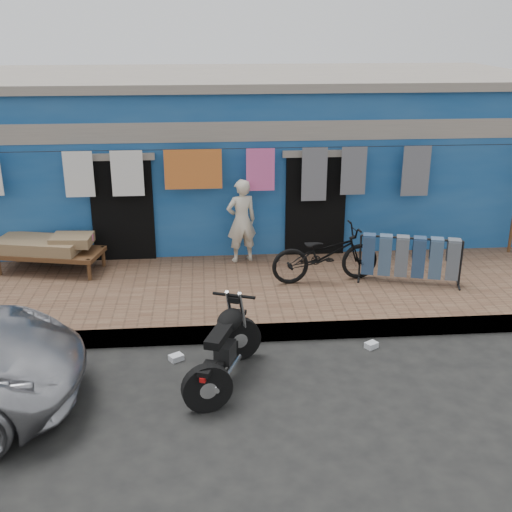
{
  "coord_description": "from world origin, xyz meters",
  "views": [
    {
      "loc": [
        -0.72,
        -6.75,
        4.41
      ],
      "look_at": [
        0.0,
        2.0,
        1.15
      ],
      "focal_mm": 45.0,
      "sensor_mm": 36.0,
      "label": 1
    }
  ],
  "objects_px": {
    "bicycle": "(326,248)",
    "jeans_rack": "(410,259)",
    "motorcycle": "(224,346)",
    "charpoy": "(51,254)",
    "seated_person": "(241,221)"
  },
  "relations": [
    {
      "from": "bicycle",
      "to": "jeans_rack",
      "type": "xyz_separation_m",
      "value": [
        1.39,
        -0.18,
        -0.17
      ]
    },
    {
      "from": "seated_person",
      "to": "motorcycle",
      "type": "distance_m",
      "value": 3.82
    },
    {
      "from": "bicycle",
      "to": "jeans_rack",
      "type": "relative_size",
      "value": 1.03
    },
    {
      "from": "seated_person",
      "to": "jeans_rack",
      "type": "relative_size",
      "value": 0.87
    },
    {
      "from": "motorcycle",
      "to": "charpoy",
      "type": "xyz_separation_m",
      "value": [
        -2.88,
        3.55,
        0.03
      ]
    },
    {
      "from": "jeans_rack",
      "to": "motorcycle",
      "type": "bearing_deg",
      "value": -141.69
    },
    {
      "from": "bicycle",
      "to": "seated_person",
      "type": "bearing_deg",
      "value": 44.62
    },
    {
      "from": "seated_person",
      "to": "motorcycle",
      "type": "height_order",
      "value": "seated_person"
    },
    {
      "from": "motorcycle",
      "to": "charpoy",
      "type": "bearing_deg",
      "value": 149.3
    },
    {
      "from": "motorcycle",
      "to": "bicycle",
      "type": "bearing_deg",
      "value": 76.56
    },
    {
      "from": "bicycle",
      "to": "charpoy",
      "type": "distance_m",
      "value": 4.76
    },
    {
      "from": "seated_person",
      "to": "bicycle",
      "type": "bearing_deg",
      "value": 125.47
    },
    {
      "from": "motorcycle",
      "to": "jeans_rack",
      "type": "height_order",
      "value": "jeans_rack"
    },
    {
      "from": "seated_person",
      "to": "charpoy",
      "type": "relative_size",
      "value": 0.77
    },
    {
      "from": "motorcycle",
      "to": "charpoy",
      "type": "distance_m",
      "value": 4.57
    }
  ]
}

